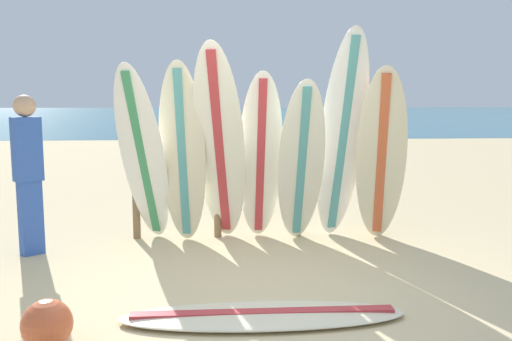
{
  "coord_description": "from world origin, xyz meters",
  "views": [
    {
      "loc": [
        -0.27,
        -4.36,
        1.69
      ],
      "look_at": [
        0.19,
        2.43,
        0.78
      ],
      "focal_mm": 37.84,
      "sensor_mm": 36.0,
      "label": 1
    }
  ],
  "objects_px": {
    "surfboard_leaning_center": "(260,158)",
    "surfboard_leaning_right": "(342,138)",
    "surfboard_leaning_far_left": "(143,157)",
    "surfboard_leaning_center_left": "(220,146)",
    "surfboard_lying_on_sand": "(263,316)",
    "surfboard_rack": "(258,185)",
    "beachgoer_standing": "(28,168)",
    "surfboard_leaning_left": "(182,155)",
    "small_boat_offshore": "(357,120)",
    "surfboard_leaning_far_right": "(381,156)",
    "beach_ball": "(47,324)",
    "surfboard_leaning_center_right": "(301,163)"
  },
  "relations": [
    {
      "from": "surfboard_leaning_center",
      "to": "surfboard_leaning_right",
      "type": "bearing_deg",
      "value": -3.58
    },
    {
      "from": "surfboard_leaning_far_left",
      "to": "surfboard_leaning_right",
      "type": "bearing_deg",
      "value": 1.75
    },
    {
      "from": "surfboard_leaning_center_left",
      "to": "surfboard_lying_on_sand",
      "type": "relative_size",
      "value": 1.04
    },
    {
      "from": "surfboard_rack",
      "to": "surfboard_lying_on_sand",
      "type": "height_order",
      "value": "surfboard_rack"
    },
    {
      "from": "surfboard_rack",
      "to": "beachgoer_standing",
      "type": "distance_m",
      "value": 2.61
    },
    {
      "from": "surfboard_leaning_left",
      "to": "surfboard_lying_on_sand",
      "type": "bearing_deg",
      "value": -71.18
    },
    {
      "from": "surfboard_lying_on_sand",
      "to": "small_boat_offshore",
      "type": "bearing_deg",
      "value": 74.32
    },
    {
      "from": "surfboard_leaning_center_left",
      "to": "surfboard_leaning_center",
      "type": "relative_size",
      "value": 1.15
    },
    {
      "from": "surfboard_leaning_center",
      "to": "beachgoer_standing",
      "type": "distance_m",
      "value": 2.55
    },
    {
      "from": "surfboard_leaning_far_right",
      "to": "small_boat_offshore",
      "type": "height_order",
      "value": "surfboard_leaning_far_right"
    },
    {
      "from": "surfboard_leaning_left",
      "to": "surfboard_leaning_center_left",
      "type": "bearing_deg",
      "value": -3.52
    },
    {
      "from": "surfboard_rack",
      "to": "beach_ball",
      "type": "distance_m",
      "value": 3.39
    },
    {
      "from": "surfboard_leaning_center",
      "to": "small_boat_offshore",
      "type": "height_order",
      "value": "surfboard_leaning_center"
    },
    {
      "from": "surfboard_leaning_far_right",
      "to": "beach_ball",
      "type": "distance_m",
      "value": 4.03
    },
    {
      "from": "surfboard_leaning_center_left",
      "to": "surfboard_lying_on_sand",
      "type": "bearing_deg",
      "value": -81.5
    },
    {
      "from": "surfboard_rack",
      "to": "surfboard_leaning_far_left",
      "type": "distance_m",
      "value": 1.44
    },
    {
      "from": "surfboard_leaning_center_right",
      "to": "beach_ball",
      "type": "relative_size",
      "value": 5.57
    },
    {
      "from": "surfboard_leaning_center",
      "to": "surfboard_leaning_center_right",
      "type": "relative_size",
      "value": 1.05
    },
    {
      "from": "surfboard_leaning_far_left",
      "to": "surfboard_leaning_left",
      "type": "relative_size",
      "value": 0.98
    },
    {
      "from": "surfboard_leaning_far_left",
      "to": "surfboard_leaning_right",
      "type": "relative_size",
      "value": 0.84
    },
    {
      "from": "surfboard_leaning_left",
      "to": "surfboard_leaning_far_right",
      "type": "distance_m",
      "value": 2.29
    },
    {
      "from": "beach_ball",
      "to": "surfboard_leaning_right",
      "type": "bearing_deg",
      "value": 45.0
    },
    {
      "from": "beachgoer_standing",
      "to": "beach_ball",
      "type": "bearing_deg",
      "value": -69.31
    },
    {
      "from": "surfboard_leaning_left",
      "to": "beachgoer_standing",
      "type": "distance_m",
      "value": 1.66
    },
    {
      "from": "surfboard_leaning_center_left",
      "to": "beachgoer_standing",
      "type": "xyz_separation_m",
      "value": [
        -2.06,
        -0.22,
        -0.2
      ]
    },
    {
      "from": "surfboard_leaning_far_right",
      "to": "small_boat_offshore",
      "type": "relative_size",
      "value": 0.74
    },
    {
      "from": "surfboard_leaning_far_left",
      "to": "surfboard_leaning_center_left",
      "type": "relative_size",
      "value": 0.9
    },
    {
      "from": "surfboard_leaning_far_right",
      "to": "surfboard_leaning_far_left",
      "type": "bearing_deg",
      "value": 179.43
    },
    {
      "from": "surfboard_leaning_left",
      "to": "small_boat_offshore",
      "type": "relative_size",
      "value": 0.76
    },
    {
      "from": "surfboard_leaning_left",
      "to": "surfboard_rack",
      "type": "bearing_deg",
      "value": 22.27
    },
    {
      "from": "surfboard_leaning_center",
      "to": "surfboard_leaning_left",
      "type": "bearing_deg",
      "value": -173.92
    },
    {
      "from": "surfboard_lying_on_sand",
      "to": "surfboard_leaning_right",
      "type": "bearing_deg",
      "value": 63.72
    },
    {
      "from": "surfboard_rack",
      "to": "surfboard_leaning_center_right",
      "type": "bearing_deg",
      "value": -43.51
    },
    {
      "from": "surfboard_leaning_far_right",
      "to": "surfboard_leaning_center_left",
      "type": "bearing_deg",
      "value": 178.94
    },
    {
      "from": "beachgoer_standing",
      "to": "surfboard_leaning_left",
      "type": "bearing_deg",
      "value": 8.53
    },
    {
      "from": "surfboard_rack",
      "to": "small_boat_offshore",
      "type": "bearing_deg",
      "value": 73.28
    },
    {
      "from": "surfboard_leaning_center",
      "to": "surfboard_leaning_far_right",
      "type": "bearing_deg",
      "value": -6.42
    },
    {
      "from": "surfboard_leaning_center_left",
      "to": "surfboard_leaning_center_right",
      "type": "height_order",
      "value": "surfboard_leaning_center_left"
    },
    {
      "from": "surfboard_rack",
      "to": "surfboard_leaning_center_right",
      "type": "xyz_separation_m",
      "value": [
        0.47,
        -0.44,
        0.31
      ]
    },
    {
      "from": "surfboard_leaning_center",
      "to": "beachgoer_standing",
      "type": "height_order",
      "value": "surfboard_leaning_center"
    },
    {
      "from": "surfboard_lying_on_sand",
      "to": "beach_ball",
      "type": "height_order",
      "value": "beach_ball"
    },
    {
      "from": "surfboard_lying_on_sand",
      "to": "beach_ball",
      "type": "distance_m",
      "value": 1.56
    },
    {
      "from": "beachgoer_standing",
      "to": "small_boat_offshore",
      "type": "height_order",
      "value": "beachgoer_standing"
    },
    {
      "from": "surfboard_leaning_center_left",
      "to": "small_boat_offshore",
      "type": "relative_size",
      "value": 0.83
    },
    {
      "from": "surfboard_leaning_center",
      "to": "surfboard_lying_on_sand",
      "type": "relative_size",
      "value": 0.91
    },
    {
      "from": "surfboard_rack",
      "to": "surfboard_leaning_far_left",
      "type": "xyz_separation_m",
      "value": [
        -1.32,
        -0.4,
        0.4
      ]
    },
    {
      "from": "surfboard_leaning_center",
      "to": "small_boat_offshore",
      "type": "relative_size",
      "value": 0.72
    },
    {
      "from": "surfboard_leaning_left",
      "to": "beach_ball",
      "type": "distance_m",
      "value": 2.82
    },
    {
      "from": "surfboard_rack",
      "to": "surfboard_leaning_far_right",
      "type": "bearing_deg",
      "value": -16.77
    },
    {
      "from": "surfboard_leaning_right",
      "to": "surfboard_lying_on_sand",
      "type": "relative_size",
      "value": 1.12
    }
  ]
}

